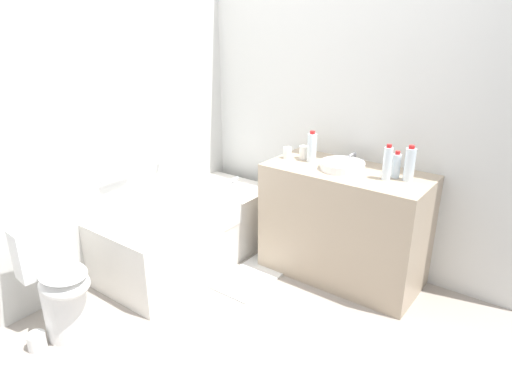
{
  "coord_description": "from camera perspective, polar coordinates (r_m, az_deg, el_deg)",
  "views": [
    {
      "loc": [
        -1.82,
        -1.53,
        1.92
      ],
      "look_at": [
        0.48,
        0.2,
        0.79
      ],
      "focal_mm": 31.65,
      "sensor_mm": 36.0,
      "label": 1
    }
  ],
  "objects": [
    {
      "name": "bathtub",
      "position": [
        3.75,
        -8.41,
        -4.79
      ],
      "size": [
        1.5,
        0.72,
        1.27
      ],
      "color": "white",
      "rests_on": "ground_plane"
    },
    {
      "name": "water_bottle_0",
      "position": [
        3.19,
        18.84,
        3.34
      ],
      "size": [
        0.07,
        0.07,
        0.25
      ],
      "color": "silver",
      "rests_on": "vanity_counter"
    },
    {
      "name": "drinking_glass_1",
      "position": [
        3.55,
        3.99,
        4.97
      ],
      "size": [
        0.06,
        0.06,
        0.09
      ],
      "primitive_type": "cylinder",
      "color": "white",
      "rests_on": "vanity_counter"
    },
    {
      "name": "water_bottle_1",
      "position": [
        3.24,
        17.31,
        3.23
      ],
      "size": [
        0.06,
        0.06,
        0.19
      ],
      "color": "silver",
      "rests_on": "vanity_counter"
    },
    {
      "name": "toilet_paper_roll",
      "position": [
        3.21,
        -25.97,
        -16.6
      ],
      "size": [
        0.11,
        0.11,
        0.11
      ],
      "primitive_type": "cylinder",
      "color": "white",
      "rests_on": "ground_plane"
    },
    {
      "name": "wall_right_mirror",
      "position": [
        3.62,
        11.48,
        10.99
      ],
      "size": [
        0.1,
        2.91,
        2.57
      ],
      "primitive_type": "cube",
      "color": "silver",
      "rests_on": "ground_plane"
    },
    {
      "name": "toilet",
      "position": [
        3.13,
        -23.61,
        -10.7
      ],
      "size": [
        0.36,
        0.49,
        0.73
      ],
      "rotation": [
        0.0,
        0.0,
        -1.66
      ],
      "color": "white",
      "rests_on": "ground_plane"
    },
    {
      "name": "bath_mat",
      "position": [
        3.61,
        -0.44,
        -10.57
      ],
      "size": [
        0.65,
        0.36,
        0.01
      ],
      "primitive_type": "cube",
      "color": "white",
      "rests_on": "ground_plane"
    },
    {
      "name": "ground_plane",
      "position": [
        3.06,
        -2.58,
        -17.44
      ],
      "size": [
        3.69,
        3.69,
        0.0
      ],
      "primitive_type": "plane",
      "color": "#9E9389"
    },
    {
      "name": "drinking_glass_0",
      "position": [
        3.54,
        6.06,
        5.0
      ],
      "size": [
        0.07,
        0.07,
        0.1
      ],
      "primitive_type": "cylinder",
      "color": "white",
      "rests_on": "vanity_counter"
    },
    {
      "name": "vanity_counter",
      "position": [
        3.5,
        11.01,
        -4.02
      ],
      "size": [
        0.58,
        1.2,
        0.87
      ],
      "primitive_type": "cube",
      "color": "tan",
      "rests_on": "ground_plane"
    },
    {
      "name": "water_bottle_2",
      "position": [
        3.17,
        16.27,
        3.5
      ],
      "size": [
        0.06,
        0.06,
        0.25
      ],
      "color": "silver",
      "rests_on": "vanity_counter"
    },
    {
      "name": "sink_faucet",
      "position": [
        3.5,
        12.29,
        4.16
      ],
      "size": [
        0.11,
        0.15,
        0.09
      ],
      "color": "#A4A4A9",
      "rests_on": "vanity_counter"
    },
    {
      "name": "water_bottle_3",
      "position": [
        3.46,
        7.08,
        5.63
      ],
      "size": [
        0.07,
        0.07,
        0.24
      ],
      "color": "silver",
      "rests_on": "vanity_counter"
    },
    {
      "name": "wall_back_tiled",
      "position": [
        3.43,
        -20.33,
        9.54
      ],
      "size": [
        3.09,
        0.1,
        2.57
      ],
      "primitive_type": "cube",
      "color": "silver",
      "rests_on": "ground_plane"
    },
    {
      "name": "sink_basin",
      "position": [
        3.33,
        10.88,
        3.29
      ],
      "size": [
        0.32,
        0.32,
        0.06
      ],
      "primitive_type": "cylinder",
      "color": "white",
      "rests_on": "vanity_counter"
    }
  ]
}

